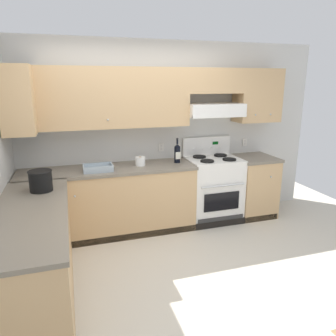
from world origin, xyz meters
The scene contains 9 objects.
ground_plane centered at (0.00, 0.00, 0.00)m, with size 7.04×7.04×0.00m, color beige.
wall_back centered at (0.40, 1.53, 1.48)m, with size 4.68×0.57×2.55m.
counter_back_run centered at (0.03, 1.24, 0.45)m, with size 3.60×0.65×0.91m.
counter_left_run centered at (-1.24, 0.00, 0.45)m, with size 0.63×1.91×0.91m.
stove centered at (1.10, 1.25, 0.48)m, with size 0.76×0.62×1.20m.
wine_bottle centered at (0.55, 1.26, 1.05)m, with size 0.08×0.09×0.34m.
bowl centered at (-0.55, 1.15, 0.94)m, with size 0.37×0.23×0.08m.
bucket centered at (-1.18, 0.54, 1.02)m, with size 0.24×0.24×0.22m.
paper_towel_roll centered at (0.02, 1.26, 0.97)m, with size 0.13×0.13×0.12m.
Camera 1 is at (-0.87, -2.84, 2.00)m, focal length 34.42 mm.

